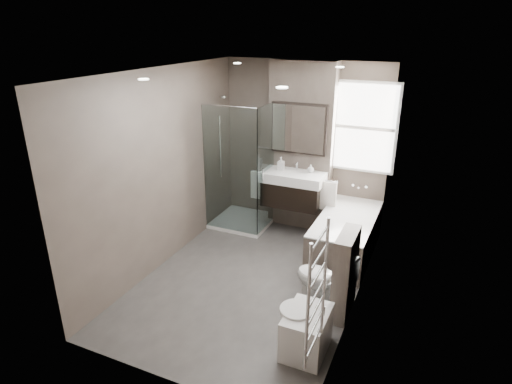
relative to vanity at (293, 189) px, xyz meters
The scene contains 15 objects.
room 1.53m from the vanity, 90.00° to the right, with size 2.70×3.90×2.70m.
vanity_pier 0.66m from the vanity, 90.00° to the left, with size 1.00×0.25×2.60m, color #574D45.
vanity is the anchor object (origin of this frame).
mirror_cabinet 0.91m from the vanity, 90.00° to the left, with size 0.86×0.08×0.76m.
towel_left 0.56m from the vanity, behind, with size 0.24×0.06×0.44m, color white.
towel_right 0.56m from the vanity, ahead, with size 0.24×0.06×0.44m, color white.
shower_enclosure 0.80m from the vanity, behind, with size 0.90×0.90×2.00m.
bathtub 1.07m from the vanity, 19.37° to the right, with size 0.75×1.60×0.57m.
window 1.37m from the vanity, 26.58° to the left, with size 0.98×0.06×1.33m.
toilet 1.95m from the vanity, 59.46° to the right, with size 0.39×0.68×0.69m, color white.
cistern_box 2.08m from the vanity, 54.16° to the right, with size 0.19×0.55×1.00m.
bidet 2.68m from the vanity, 67.40° to the right, with size 0.48×0.56×0.58m.
towel_radiator 3.30m from the vanity, 67.55° to the right, with size 0.03×0.49×1.10m.
soap_bottle_a 0.42m from the vanity, 167.72° to the left, with size 0.09×0.09×0.20m, color white.
soap_bottle_b 0.42m from the vanity, 23.68° to the left, with size 0.10×0.10×0.13m, color white.
Camera 1 is at (1.96, -4.36, 3.07)m, focal length 30.00 mm.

